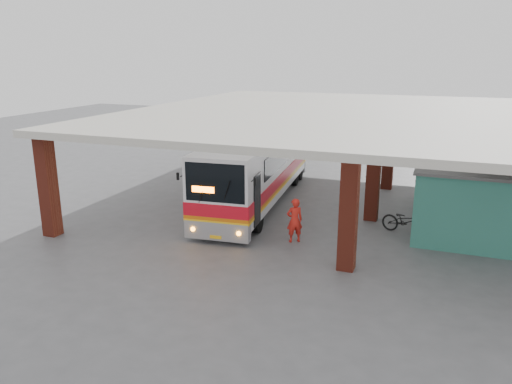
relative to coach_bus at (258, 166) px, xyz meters
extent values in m
plane|color=#515154|center=(3.01, -3.83, -1.91)|extent=(90.00, 90.00, 0.00)
cube|color=maroon|center=(6.01, -6.83, 0.27)|extent=(0.60, 0.60, 4.35)
cube|color=maroon|center=(6.01, -0.83, 0.27)|extent=(0.60, 0.60, 4.35)
cube|color=maroon|center=(6.01, 5.17, 0.27)|extent=(0.60, 0.60, 4.35)
cube|color=maroon|center=(-6.49, -7.83, 0.27)|extent=(0.60, 0.60, 4.35)
cube|color=maroon|center=(-6.49, 13.17, 0.27)|extent=(0.60, 0.60, 4.35)
cube|color=maroon|center=(13.01, 13.17, 0.27)|extent=(0.60, 0.60, 4.35)
cube|color=beige|center=(3.51, 2.67, 2.59)|extent=(21.00, 23.00, 0.30)
cube|color=#317B6E|center=(10.51, 0.17, -0.41)|extent=(5.00, 8.00, 3.00)
cube|color=#515151|center=(10.51, 0.17, 1.14)|extent=(5.20, 8.20, 0.12)
cube|color=#153A39|center=(7.99, -1.33, -0.86)|extent=(0.08, 0.95, 2.10)
cube|color=black|center=(7.99, 1.67, -0.11)|extent=(0.08, 1.20, 1.00)
cube|color=black|center=(7.96, 1.67, -0.11)|extent=(0.04, 1.30, 1.10)
cube|color=silver|center=(0.00, 0.04, 0.16)|extent=(3.97, 13.28, 3.05)
cube|color=silver|center=(0.10, -1.05, 1.80)|extent=(1.62, 3.38, 0.27)
cube|color=gray|center=(0.61, -6.28, -1.31)|extent=(2.77, 0.70, 0.76)
cube|color=red|center=(0.00, 0.04, -0.44)|extent=(4.01, 13.29, 0.55)
cube|color=#D1630B|center=(0.00, 0.04, -0.78)|extent=(4.01, 13.29, 0.14)
cube|color=yellow|center=(0.00, 0.04, -0.91)|extent=(4.01, 13.29, 0.11)
cube|color=black|center=(0.62, -6.43, 0.73)|extent=(2.47, 0.34, 1.58)
cube|color=black|center=(-1.45, 0.77, 0.71)|extent=(0.99, 9.77, 0.98)
cube|color=black|center=(1.28, 1.04, 0.71)|extent=(0.99, 9.77, 0.98)
cube|color=#FF5905|center=(0.14, -6.54, 0.44)|extent=(0.93, 0.14, 0.24)
sphere|color=orange|center=(-0.35, -6.60, -1.28)|extent=(0.20, 0.20, 0.20)
sphere|color=orange|center=(1.60, -6.41, -1.28)|extent=(0.20, 0.20, 0.20)
cube|color=yellow|center=(0.63, -6.51, -1.53)|extent=(0.49, 0.08, 0.13)
cylinder|color=black|center=(-0.74, -4.63, -1.36)|extent=(0.45, 1.12, 1.09)
cylinder|color=black|center=(1.61, -4.41, -1.36)|extent=(0.45, 1.12, 1.09)
cylinder|color=black|center=(-1.55, 3.72, -1.36)|extent=(0.45, 1.12, 1.09)
cylinder|color=black|center=(0.81, 3.95, -1.36)|extent=(0.45, 1.12, 1.09)
cylinder|color=black|center=(-1.68, 5.13, -1.36)|extent=(0.45, 1.12, 1.09)
cylinder|color=black|center=(0.67, 5.36, -1.36)|extent=(0.45, 1.12, 1.09)
imported|color=black|center=(7.71, -2.29, -1.33)|extent=(2.32, 1.40, 1.15)
imported|color=red|center=(3.47, -4.90, -0.97)|extent=(0.82, 0.75, 1.87)
cube|color=red|center=(7.98, 4.03, -1.67)|extent=(0.55, 0.55, 0.06)
cube|color=red|center=(8.15, 3.97, -1.39)|extent=(0.19, 0.42, 0.62)
cylinder|color=black|center=(7.76, 3.93, -1.81)|extent=(0.03, 0.03, 0.21)
cylinder|color=black|center=(8.09, 3.81, -1.81)|extent=(0.03, 0.03, 0.21)
cylinder|color=black|center=(7.87, 4.26, -1.81)|extent=(0.03, 0.03, 0.21)
cylinder|color=black|center=(8.20, 4.14, -1.81)|extent=(0.03, 0.03, 0.21)
camera|label=1|loc=(8.94, -23.61, 5.65)|focal=35.00mm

